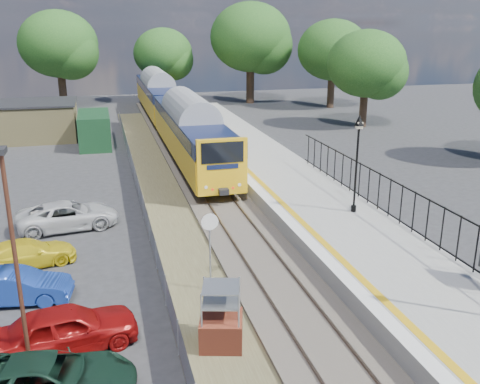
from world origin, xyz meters
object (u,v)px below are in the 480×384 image
object	(u,v)px
brick_plinth	(221,317)
car_green	(49,380)
car_red	(66,329)
car_white	(68,215)
train	(170,108)
speed_sign	(210,239)
car_yellow	(27,253)
car_blue	(17,287)
victorian_lamp_north	(358,141)
carpark_lamp	(14,251)

from	to	relation	value
brick_plinth	car_green	size ratio (longest dim) A/B	0.46
car_red	car_white	size ratio (longest dim) A/B	0.90
train	car_white	bearing A→B (deg)	-109.95
speed_sign	car_green	size ratio (longest dim) A/B	0.69
brick_plinth	car_white	world-z (taller)	brick_plinth
brick_plinth	car_yellow	xyz separation A→B (m)	(-6.35, 7.45, -0.43)
train	car_green	world-z (taller)	train
car_green	car_blue	distance (m)	5.90
brick_plinth	car_green	bearing A→B (deg)	-164.92
victorian_lamp_north	brick_plinth	world-z (taller)	victorian_lamp_north
car_yellow	car_white	distance (m)	4.19
car_yellow	train	bearing A→B (deg)	-33.71
car_white	speed_sign	bearing A→B (deg)	-154.66
train	speed_sign	distance (m)	29.55
victorian_lamp_north	train	bearing A→B (deg)	101.97
car_red	victorian_lamp_north	bearing A→B (deg)	-73.17
car_white	car_blue	bearing A→B (deg)	160.33
brick_plinth	car_red	world-z (taller)	brick_plinth
car_blue	carpark_lamp	bearing A→B (deg)	-160.93
carpark_lamp	car_green	distance (m)	3.45
car_green	car_white	world-z (taller)	car_white
car_red	car_blue	xyz separation A→B (m)	(-1.82, 3.43, -0.11)
train	carpark_lamp	world-z (taller)	carpark_lamp
train	carpark_lamp	xyz separation A→B (m)	(-8.35, -32.82, 1.39)
car_yellow	car_red	bearing A→B (deg)	-177.95
car_yellow	car_white	size ratio (longest dim) A/B	0.82
victorian_lamp_north	car_red	bearing A→B (deg)	-151.52
train	car_white	size ratio (longest dim) A/B	8.72
car_red	car_yellow	bearing A→B (deg)	4.15
carpark_lamp	car_blue	bearing A→B (deg)	101.11
speed_sign	carpark_lamp	bearing A→B (deg)	-151.31
car_green	car_blue	bearing A→B (deg)	24.39
speed_sign	carpark_lamp	xyz separation A→B (m)	(-5.85, -3.38, 1.62)
victorian_lamp_north	car_blue	distance (m)	15.36
victorian_lamp_north	car_white	xyz separation A→B (m)	(-13.09, 3.54, -3.65)
carpark_lamp	car_white	size ratio (longest dim) A/B	1.39
brick_plinth	car_red	distance (m)	4.63
car_red	speed_sign	bearing A→B (deg)	-75.13
train	car_blue	size ratio (longest dim) A/B	11.06
speed_sign	carpark_lamp	size ratio (longest dim) A/B	0.47
car_red	car_white	distance (m)	10.43
train	car_yellow	world-z (taller)	train
brick_plinth	victorian_lamp_north	bearing A→B (deg)	43.85
carpark_lamp	brick_plinth	bearing A→B (deg)	-0.25
speed_sign	car_green	distance (m)	7.18
carpark_lamp	car_red	distance (m)	3.30
victorian_lamp_north	car_green	distance (m)	16.32
brick_plinth	speed_sign	bearing A→B (deg)	83.78
car_blue	car_yellow	distance (m)	3.05
brick_plinth	car_yellow	bearing A→B (deg)	130.44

